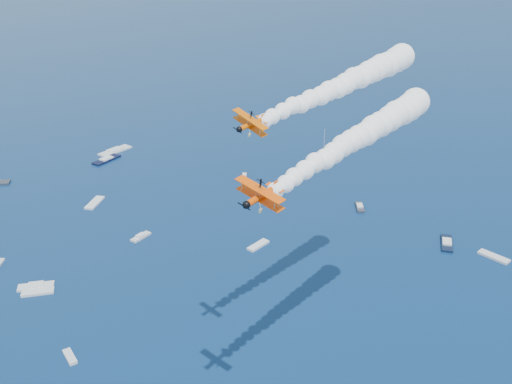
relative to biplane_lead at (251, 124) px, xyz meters
name	(u,v)px	position (x,y,z in m)	size (l,w,h in m)	color
biplane_lead	(251,124)	(0.00, 0.00, 0.00)	(6.51, 7.30, 4.40)	#EB5C04
biplane_trail	(261,196)	(-6.17, -15.18, -5.63)	(7.61, 8.53, 5.14)	#FF4F05
smoke_trail_lead	(341,85)	(23.81, 7.96, 1.87)	(47.62, 19.71, 9.44)	white
smoke_trail_trail	(355,140)	(17.23, -6.11, -3.76)	(46.91, 21.67, 9.44)	white
spectator_boats	(86,217)	(-11.92, 99.12, -60.33)	(204.74, 166.07, 0.70)	#2F333F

